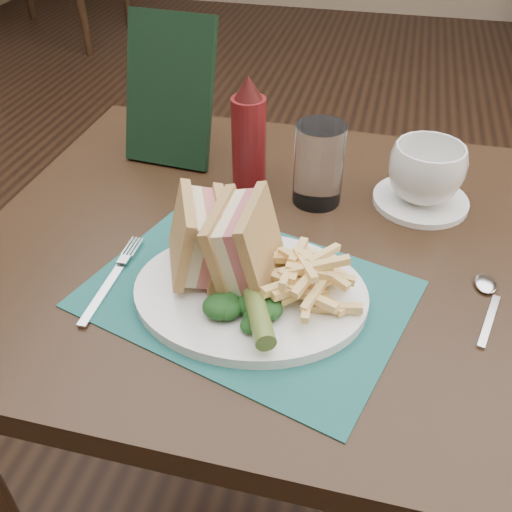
# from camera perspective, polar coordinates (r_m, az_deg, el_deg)

# --- Properties ---
(floor) EXTENTS (7.00, 7.00, 0.00)m
(floor) POSITION_cam_1_polar(r_m,az_deg,el_deg) (1.71, 5.54, -8.72)
(floor) COLOR black
(floor) RESTS_ON ground
(wall_back) EXTENTS (6.00, 0.00, 6.00)m
(wall_back) POSITION_cam_1_polar(r_m,az_deg,el_deg) (4.83, 13.05, 22.56)
(wall_back) COLOR gray
(wall_back) RESTS_ON ground
(table_main) EXTENTS (0.90, 0.75, 0.75)m
(table_main) POSITION_cam_1_polar(r_m,az_deg,el_deg) (1.10, 2.30, -14.02)
(table_main) COLOR black
(table_main) RESTS_ON ground
(placemat) EXTENTS (0.46, 0.38, 0.00)m
(placemat) POSITION_cam_1_polar(r_m,az_deg,el_deg) (0.74, -0.91, -3.80)
(placemat) COLOR #1A5652
(placemat) RESTS_ON table_main
(plate) EXTENTS (0.32, 0.26, 0.01)m
(plate) POSITION_cam_1_polar(r_m,az_deg,el_deg) (0.73, -0.57, -3.72)
(plate) COLOR white
(plate) RESTS_ON placemat
(sandwich_half_a) EXTENTS (0.12, 0.13, 0.11)m
(sandwich_half_a) POSITION_cam_1_polar(r_m,az_deg,el_deg) (0.72, -7.40, 1.78)
(sandwich_half_a) COLOR tan
(sandwich_half_a) RESTS_ON plate
(sandwich_half_b) EXTENTS (0.08, 0.12, 0.12)m
(sandwich_half_b) POSITION_cam_1_polar(r_m,az_deg,el_deg) (0.71, -2.80, 1.60)
(sandwich_half_b) COLOR tan
(sandwich_half_b) RESTS_ON plate
(kale_garnish) EXTENTS (0.11, 0.08, 0.03)m
(kale_garnish) POSITION_cam_1_polar(r_m,az_deg,el_deg) (0.68, -1.61, -5.37)
(kale_garnish) COLOR #143816
(kale_garnish) RESTS_ON plate
(pickle_spear) EXTENTS (0.07, 0.12, 0.03)m
(pickle_spear) POSITION_cam_1_polar(r_m,az_deg,el_deg) (0.67, 0.04, -5.18)
(pickle_spear) COLOR #516727
(pickle_spear) RESTS_ON plate
(fries_pile) EXTENTS (0.18, 0.20, 0.06)m
(fries_pile) POSITION_cam_1_polar(r_m,az_deg,el_deg) (0.71, 5.45, -1.41)
(fries_pile) COLOR #F9D07C
(fries_pile) RESTS_ON plate
(fork) EXTENTS (0.04, 0.17, 0.01)m
(fork) POSITION_cam_1_polar(r_m,az_deg,el_deg) (0.78, -14.23, -2.05)
(fork) COLOR silver
(fork) RESTS_ON placemat
(spoon) EXTENTS (0.07, 0.15, 0.01)m
(spoon) POSITION_cam_1_polar(r_m,az_deg,el_deg) (0.78, 22.20, -4.60)
(spoon) COLOR silver
(spoon) RESTS_ON table_main
(saucer) EXTENTS (0.19, 0.19, 0.01)m
(saucer) POSITION_cam_1_polar(r_m,az_deg,el_deg) (0.95, 16.09, 5.36)
(saucer) COLOR white
(saucer) RESTS_ON table_main
(coffee_cup) EXTENTS (0.16, 0.16, 0.09)m
(coffee_cup) POSITION_cam_1_polar(r_m,az_deg,el_deg) (0.92, 16.64, 7.98)
(coffee_cup) COLOR white
(coffee_cup) RESTS_ON saucer
(drinking_glass) EXTENTS (0.08, 0.08, 0.13)m
(drinking_glass) POSITION_cam_1_polar(r_m,az_deg,el_deg) (0.89, 6.29, 9.08)
(drinking_glass) COLOR white
(drinking_glass) RESTS_ON table_main
(ketchup_bottle) EXTENTS (0.07, 0.07, 0.19)m
(ketchup_bottle) POSITION_cam_1_polar(r_m,az_deg,el_deg) (0.92, -0.73, 12.22)
(ketchup_bottle) COLOR #5D0F12
(ketchup_bottle) RESTS_ON table_main
(check_presenter) EXTENTS (0.16, 0.10, 0.24)m
(check_presenter) POSITION_cam_1_polar(r_m,az_deg,el_deg) (1.01, -8.64, 16.00)
(check_presenter) COLOR black
(check_presenter) RESTS_ON table_main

